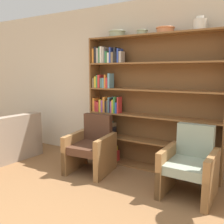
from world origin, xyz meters
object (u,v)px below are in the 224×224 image
bowl_olive (117,34)px  bookshelf (139,104)px  bowl_brass (142,32)px  bowl_stoneware (165,30)px  vase_tall (200,24)px  armchair_leather (92,147)px  armchair_cushioned (190,165)px

bowl_olive → bookshelf: bearing=2.6°
bowl_olive → bowl_brass: bearing=0.0°
bookshelf → bowl_stoneware: size_ratio=7.99×
bookshelf → bowl_brass: 1.14m
vase_tall → armchair_leather: bearing=-158.8°
bowl_olive → armchair_leather: bearing=-103.8°
armchair_leather → armchair_cushioned: size_ratio=1.00×
bookshelf → bowl_stoneware: bowl_stoneware is taller
bowl_brass → vase_tall: size_ratio=0.94×
bowl_brass → vase_tall: vase_tall is taller
armchair_leather → armchair_cushioned: (1.56, 0.00, 0.00)m
bowl_olive → armchair_cushioned: bearing=-21.8°
bowl_olive → bowl_brass: 0.46m
vase_tall → bowl_brass: bearing=180.0°
vase_tall → bowl_olive: bearing=-180.0°
bowl_brass → armchair_leather: 1.99m
armchair_cushioned → vase_tall: bearing=-79.6°
bookshelf → armchair_leather: 1.05m
bowl_brass → armchair_cushioned: (0.96, -0.57, -1.81)m
bowl_stoneware → armchair_cushioned: (0.59, -0.57, -1.82)m
armchair_leather → bowl_stoneware: bearing=-156.0°
bowl_brass → vase_tall: bearing=0.0°
bowl_olive → armchair_leather: (-0.14, -0.57, -1.83)m
bookshelf → bowl_olive: 1.22m
bowl_stoneware → armchair_cushioned: size_ratio=0.31×
bookshelf → bowl_brass: (0.04, -0.02, 1.14)m
bookshelf → bowl_brass: size_ratio=12.45×
armchair_leather → armchair_cushioned: 1.56m
bowl_brass → armchair_cushioned: bearing=-30.5°
bowl_olive → vase_tall: 1.33m
bookshelf → bowl_olive: (-0.42, -0.02, 1.15)m
bowl_brass → armchair_cushioned: bowl_brass is taller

